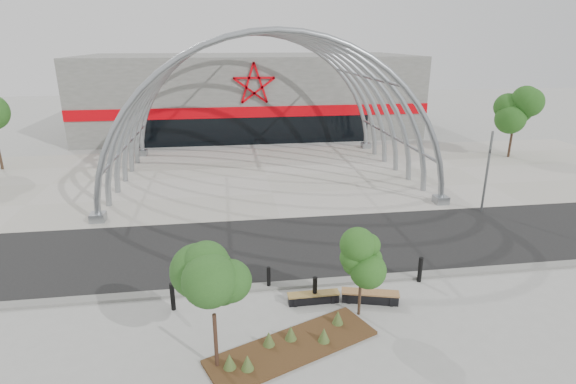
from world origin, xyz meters
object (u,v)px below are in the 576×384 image
(signal_pole, at_px, (487,171))
(bench_0, at_px, (313,298))
(bench_1, at_px, (370,297))
(bollard_2, at_px, (269,278))
(street_tree_1, at_px, (362,259))
(street_tree_0, at_px, (213,291))

(signal_pole, bearing_deg, bench_0, -145.29)
(bench_1, bearing_deg, bollard_2, 157.11)
(signal_pole, height_order, bench_1, signal_pole)
(street_tree_1, relative_size, bench_0, 1.58)
(signal_pole, bearing_deg, street_tree_0, -143.72)
(bench_0, bearing_deg, bollard_2, 140.45)
(street_tree_1, xyz_separation_m, bollard_2, (-3.07, 2.28, -1.79))
(street_tree_1, relative_size, bench_1, 1.41)
(street_tree_1, distance_m, bench_1, 2.25)
(bench_0, bearing_deg, bench_1, -7.15)
(street_tree_1, distance_m, bollard_2, 4.23)
(bench_0, height_order, bench_1, bench_1)
(bench_1, bearing_deg, bench_0, 172.85)
(signal_pole, height_order, street_tree_1, signal_pole)
(street_tree_0, bearing_deg, bollard_2, 65.33)
(signal_pole, distance_m, bollard_2, 14.91)
(street_tree_0, bearing_deg, bench_0, 40.91)
(street_tree_0, xyz_separation_m, bench_0, (3.61, 3.13, -2.50))
(street_tree_1, bearing_deg, signal_pole, 41.75)
(signal_pole, height_order, bollard_2, signal_pole)
(street_tree_0, relative_size, street_tree_1, 1.20)
(signal_pole, distance_m, bench_0, 14.27)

